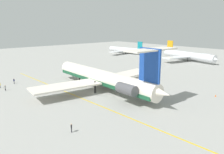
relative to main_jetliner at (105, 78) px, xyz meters
The scene contains 10 objects.
ground 5.67m from the main_jetliner, 94.08° to the right, with size 294.36×294.36×0.00m, color #9E9E99.
main_jetliner is the anchor object (origin of this frame).
airliner_far_left 88.80m from the main_jetliner, 131.51° to the left, with size 29.15×28.86×8.71m.
airliner_mid_left 70.82m from the main_jetliner, 100.17° to the left, with size 33.99×33.81×10.18m.
ground_crew_near_nose 27.23m from the main_jetliner, 52.60° to the right, with size 0.44×0.28×1.75m.
ground_crew_near_tail 32.91m from the main_jetliner, 136.09° to the right, with size 0.29×0.46×1.82m.
ground_crew_portside 31.73m from the main_jetliner, 146.11° to the right, with size 0.28×0.44×1.74m.
ground_crew_starboard 29.80m from the main_jetliner, 131.11° to the right, with size 0.28×0.41×1.76m.
safety_cone_nose 31.25m from the main_jetliner, 37.66° to the left, with size 0.40×0.40×0.55m, color #EA590F.
taxiway_centreline 10.19m from the main_jetliner, 98.20° to the right, with size 79.54×0.36×0.01m, color gold.
Camera 1 is at (49.51, -36.38, 19.14)m, focal length 35.63 mm.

